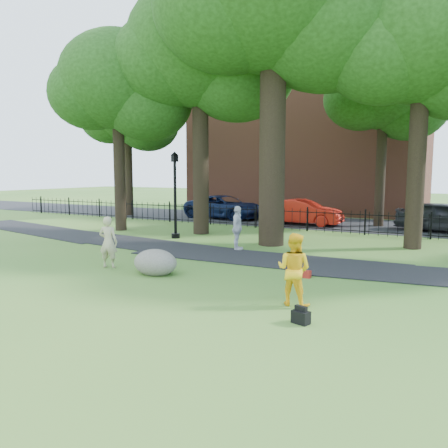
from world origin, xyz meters
The scene contains 17 objects.
ground centered at (0.00, 0.00, 0.00)m, with size 120.00×120.00×0.00m, color #326523.
footpath centered at (1.00, 3.90, 0.00)m, with size 36.00×2.60×0.03m, color black.
street centered at (0.00, 16.00, 0.00)m, with size 80.00×7.00×0.02m, color black.
iron_fence centered at (0.00, 12.00, 0.60)m, with size 44.00×0.04×1.20m.
brick_building centered at (-4.00, 24.00, 6.00)m, with size 18.00×8.00×12.00m, color brown.
big_tree centered at (0.13, 7.09, 10.14)m, with size 10.08×8.61×14.37m.
tree_row centered at (0.52, 8.40, 8.15)m, with size 26.82×7.96×12.42m.
woman centered at (-2.97, 0.19, 0.86)m, with size 0.63×0.41×1.71m, color tan.
man centered at (3.80, -0.76, 0.87)m, with size 0.84×0.66×1.73m, color yellow.
pedestrian centered at (-0.69, 5.11, 0.90)m, with size 1.06×0.44×1.80m, color silver.
boulder centered at (-1.04, 0.19, 0.42)m, with size 1.44×1.08×0.84m, color #676056.
lamppost centered at (-4.75, 6.58, 2.02)m, with size 0.41×0.41×4.11m.
backpack centered at (4.38, -1.91, 0.14)m, with size 0.36×0.23×0.27m, color black.
red_bag centered at (3.20, 1.99, 0.11)m, with size 0.31×0.20×0.21m, color maroon.
red_sedan centered at (-1.09, 14.55, 0.76)m, with size 1.61×4.62×1.52m, color #B61A0E.
navy_van centered at (-6.93, 15.43, 0.78)m, with size 2.59×5.61×1.56m, color #0B1637.
grey_car centered at (6.41, 15.07, 0.81)m, with size 1.92×4.76×1.62m, color black.
Camera 1 is at (7.21, -10.45, 3.18)m, focal length 35.00 mm.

